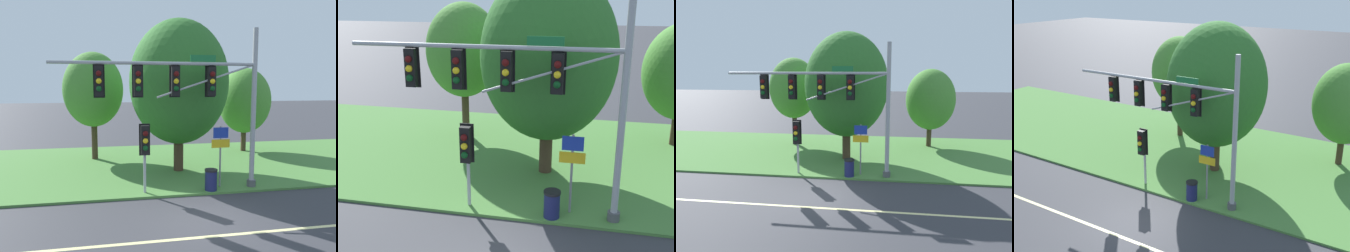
{
  "view_description": "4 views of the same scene",
  "coord_description": "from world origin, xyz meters",
  "views": [
    {
      "loc": [
        -3.16,
        -10.38,
        4.64
      ],
      "look_at": [
        -0.34,
        4.52,
        2.75
      ],
      "focal_mm": 35.0,
      "sensor_mm": 36.0,
      "label": 1
    },
    {
      "loc": [
        2.35,
        -9.36,
        7.24
      ],
      "look_at": [
        -0.47,
        3.74,
        2.83
      ],
      "focal_mm": 45.0,
      "sensor_mm": 36.0,
      "label": 2
    },
    {
      "loc": [
        3.41,
        -13.81,
        5.64
      ],
      "look_at": [
        0.81,
        3.89,
        2.64
      ],
      "focal_mm": 35.0,
      "sensor_mm": 36.0,
      "label": 3
    },
    {
      "loc": [
        10.13,
        -12.42,
        9.83
      ],
      "look_at": [
        -0.17,
        4.27,
        3.1
      ],
      "focal_mm": 45.0,
      "sensor_mm": 36.0,
      "label": 4
    }
  ],
  "objects": [
    {
      "name": "lane_stripe",
      "position": [
        0.0,
        -1.2,
        0.0
      ],
      "size": [
        36.0,
        0.16,
        0.01
      ],
      "primitive_type": "cube",
      "color": "beige",
      "rests_on": "ground"
    },
    {
      "name": "pedestrian_signal_near_kerb",
      "position": [
        -1.62,
        2.9,
        2.23
      ],
      "size": [
        0.46,
        0.55,
        2.96
      ],
      "color": "#9EA0A5",
      "rests_on": "grass_verge"
    },
    {
      "name": "trash_bin",
      "position": [
        1.25,
        2.84,
        0.57
      ],
      "size": [
        0.56,
        0.56,
        0.93
      ],
      "color": "#191E4C",
      "rests_on": "grass_verge"
    },
    {
      "name": "tree_nearest_road",
      "position": [
        -3.91,
        10.07,
        4.36
      ],
      "size": [
        3.62,
        3.62,
        6.54
      ],
      "color": "#423021",
      "rests_on": "grass_verge"
    },
    {
      "name": "route_sign_post",
      "position": [
        1.8,
        3.26,
        1.91
      ],
      "size": [
        0.84,
        0.08,
        2.74
      ],
      "color": "slate",
      "rests_on": "grass_verge"
    },
    {
      "name": "tree_behind_signpost",
      "position": [
        6.2,
        10.78,
        3.58
      ],
      "size": [
        3.55,
        3.55,
        5.71
      ],
      "color": "#423021",
      "rests_on": "grass_verge"
    },
    {
      "name": "ground_plane",
      "position": [
        0.0,
        0.0,
        0.0
      ],
      "size": [
        160.0,
        160.0,
        0.0
      ],
      "primitive_type": "plane",
      "color": "#333338"
    },
    {
      "name": "grass_verge",
      "position": [
        0.0,
        8.25,
        0.05
      ],
      "size": [
        48.0,
        11.5,
        0.1
      ],
      "primitive_type": "cube",
      "color": "#477A38",
      "rests_on": "ground"
    },
    {
      "name": "traffic_signal_mast",
      "position": [
        0.28,
        3.05,
        4.42
      ],
      "size": [
        8.81,
        0.49,
        6.99
      ],
      "color": "#9EA0A5",
      "rests_on": "grass_verge"
    },
    {
      "name": "tree_left_of_mast",
      "position": [
        0.59,
        6.42,
        4.79
      ],
      "size": [
        5.17,
        5.17,
        7.93
      ],
      "color": "#423021",
      "rests_on": "grass_verge"
    }
  ]
}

